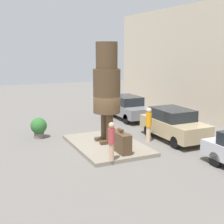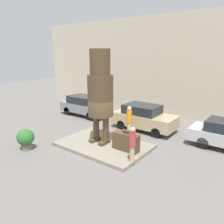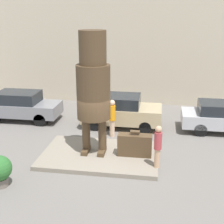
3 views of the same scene
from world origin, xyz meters
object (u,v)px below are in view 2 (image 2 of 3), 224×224
tourist (132,143)px  parked_car_tan (144,117)px  planter_pot (26,138)px  worker_hivis (129,119)px  parked_car_grey (84,105)px  giant_suitcase (126,142)px  statue_figure (100,90)px

tourist → parked_car_tan: bearing=113.4°
tourist → planter_pot: bearing=-160.4°
worker_hivis → parked_car_tan: bearing=80.5°
worker_hivis → parked_car_grey: bearing=163.8°
parked_car_tan → worker_hivis: worker_hivis is taller
parked_car_tan → giant_suitcase: bearing=-74.1°
statue_figure → parked_car_grey: size_ratio=1.20×
statue_figure → giant_suitcase: bearing=-2.3°
giant_suitcase → statue_figure: bearing=177.7°
planter_pot → worker_hivis: size_ratio=0.62×
giant_suitcase → parked_car_grey: bearing=149.9°
giant_suitcase → worker_hivis: 2.64m
parked_car_tan → worker_hivis: (-0.24, -1.41, 0.13)m
statue_figure → parked_car_grey: 6.57m
planter_pot → worker_hivis: bearing=58.2°
statue_figure → giant_suitcase: 2.97m
tourist → statue_figure: bearing=160.0°
giant_suitcase → planter_pot: (-4.42, -2.78, -0.01)m
planter_pot → tourist: bearing=19.6°
parked_car_grey → parked_car_tan: (5.55, -0.14, 0.03)m
statue_figure → giant_suitcase: size_ratio=3.60×
parked_car_grey → worker_hivis: 5.54m
parked_car_tan → planter_pot: size_ratio=3.61×
statue_figure → parked_car_tan: 4.28m
parked_car_tan → planter_pot: bearing=-117.6°
worker_hivis → planter_pot: bearing=-121.8°
giant_suitcase → parked_car_tan: parked_car_tan is taller
statue_figure → tourist: statue_figure is taller
statue_figure → planter_pot: statue_figure is taller
parked_car_grey → worker_hivis: worker_hivis is taller
parked_car_tan → planter_pot: 7.30m
statue_figure → parked_car_tan: size_ratio=1.22×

